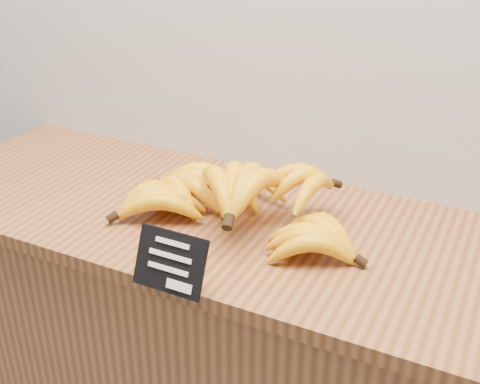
# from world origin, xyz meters

# --- Properties ---
(counter_top) EXTENTS (1.58, 0.54, 0.03)m
(counter_top) POSITION_xyz_m (0.07, 2.75, 0.92)
(counter_top) COLOR brown
(counter_top) RESTS_ON counter
(chalkboard_sign) EXTENTS (0.13, 0.05, 0.10)m
(chalkboard_sign) POSITION_xyz_m (0.05, 2.48, 0.98)
(chalkboard_sign) COLOR black
(chalkboard_sign) RESTS_ON counter_top
(banana_pile) EXTENTS (0.57, 0.36, 0.13)m
(banana_pile) POSITION_xyz_m (0.03, 2.75, 0.98)
(banana_pile) COLOR #EEAA09
(banana_pile) RESTS_ON counter_top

